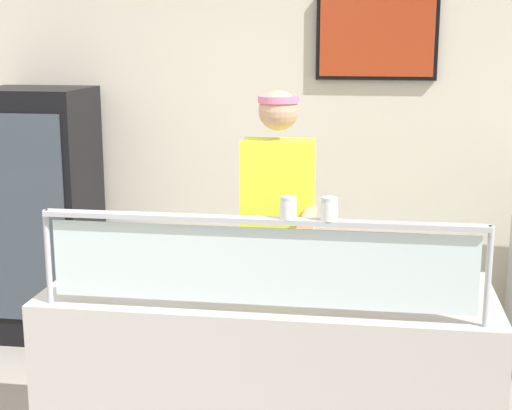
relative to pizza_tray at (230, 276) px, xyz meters
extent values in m
cube|color=silver|center=(0.19, 1.95, 0.38)|extent=(6.35, 0.08, 2.70)
cube|color=black|center=(0.63, 1.88, 1.05)|extent=(0.79, 0.04, 0.54)
cube|color=#B23819|center=(0.63, 1.86, 1.05)|extent=(0.74, 0.01, 0.49)
cube|color=#BCB7B2|center=(0.19, -0.10, -0.49)|extent=(1.95, 0.76, 0.95)
cylinder|color=#B2B5BC|center=(-0.68, -0.42, 0.18)|extent=(0.02, 0.02, 0.40)
cylinder|color=#B2B5BC|center=(1.07, -0.42, 0.18)|extent=(0.02, 0.02, 0.40)
cube|color=silver|center=(0.19, -0.42, 0.18)|extent=(1.69, 0.01, 0.32)
cube|color=#B2B5BC|center=(0.19, -0.42, 0.37)|extent=(1.75, 0.06, 0.02)
cylinder|color=#9EA0A8|center=(0.00, 0.00, -0.01)|extent=(0.51, 0.51, 0.01)
cylinder|color=tan|center=(0.00, 0.00, 0.00)|extent=(0.49, 0.49, 0.02)
cylinder|color=#D65B2D|center=(0.00, 0.00, 0.02)|extent=(0.43, 0.43, 0.01)
cube|color=#ADAFB7|center=(0.01, -0.02, 0.02)|extent=(0.12, 0.29, 0.01)
cylinder|color=white|center=(0.31, -0.42, 0.41)|extent=(0.06, 0.06, 0.07)
cylinder|color=white|center=(0.31, -0.42, 0.40)|extent=(0.05, 0.05, 0.05)
cylinder|color=silver|center=(0.31, -0.42, 0.46)|extent=(0.06, 0.06, 0.02)
cylinder|color=white|center=(0.47, -0.42, 0.41)|extent=(0.07, 0.07, 0.07)
cylinder|color=red|center=(0.47, -0.42, 0.40)|extent=(0.06, 0.06, 0.05)
cylinder|color=silver|center=(0.47, -0.42, 0.46)|extent=(0.06, 0.06, 0.02)
cylinder|color=#23232D|center=(0.02, 0.68, -0.49)|extent=(0.13, 0.13, 0.95)
cylinder|color=#23232D|center=(0.24, 0.68, -0.49)|extent=(0.13, 0.13, 0.95)
cube|color=#D8EA33|center=(0.13, 0.68, 0.26)|extent=(0.38, 0.21, 0.55)
sphere|color=tan|center=(0.13, 0.68, 0.69)|extent=(0.21, 0.21, 0.21)
cylinder|color=pink|center=(0.13, 0.68, 0.75)|extent=(0.21, 0.21, 0.04)
cylinder|color=tan|center=(0.31, 0.46, 0.16)|extent=(0.08, 0.34, 0.08)
cube|color=black|center=(-1.59, 1.51, -0.12)|extent=(0.69, 0.60, 1.70)
cube|color=#38424C|center=(-1.59, 1.20, -0.08)|extent=(0.59, 0.02, 1.36)
cylinder|color=red|center=(-1.78, 1.31, -0.03)|extent=(0.06, 0.06, 0.20)
cylinder|color=blue|center=(-1.65, 1.31, -0.03)|extent=(0.06, 0.06, 0.20)
cylinder|color=green|center=(-1.53, 1.31, -0.03)|extent=(0.06, 0.06, 0.20)
cylinder|color=blue|center=(-1.40, 1.31, -0.03)|extent=(0.06, 0.06, 0.20)
camera|label=1|loc=(0.62, -3.27, 1.07)|focal=53.59mm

